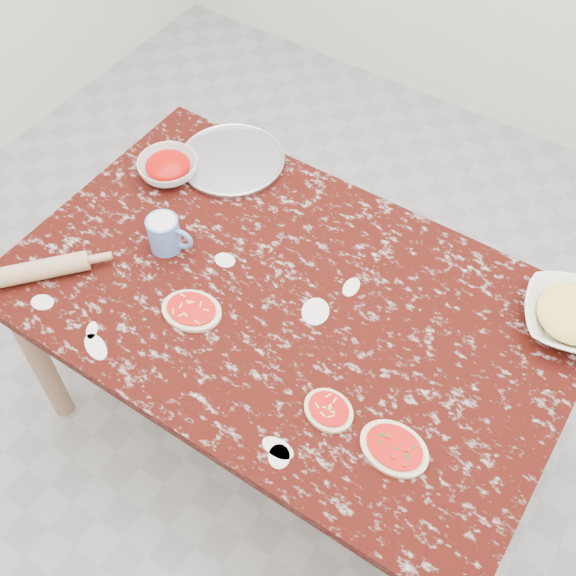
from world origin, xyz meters
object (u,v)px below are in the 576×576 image
at_px(sauce_bowl, 168,168).
at_px(rolling_pin, 37,270).
at_px(worktable, 288,315).
at_px(flour_mug, 165,234).
at_px(pizza_tray, 232,161).
at_px(cheese_bowl, 572,318).

relative_size(sauce_bowl, rolling_pin, 0.66).
distance_m(worktable, flour_mug, 0.44).
distance_m(worktable, pizza_tray, 0.60).
bearing_deg(flour_mug, rolling_pin, -128.68).
bearing_deg(rolling_pin, worktable, 27.22).
relative_size(worktable, pizza_tray, 4.64).
xyz_separation_m(pizza_tray, rolling_pin, (-0.18, -0.70, 0.02)).
bearing_deg(pizza_tray, flour_mug, -81.94).
bearing_deg(worktable, sauce_bowl, 161.13).
distance_m(pizza_tray, sauce_bowl, 0.21).
xyz_separation_m(worktable, cheese_bowl, (0.70, 0.35, 0.12)).
relative_size(cheese_bowl, rolling_pin, 0.92).
relative_size(pizza_tray, flour_mug, 2.41).
xyz_separation_m(pizza_tray, cheese_bowl, (1.17, -0.02, 0.03)).
xyz_separation_m(worktable, pizza_tray, (-0.47, 0.37, 0.09)).
relative_size(worktable, flour_mug, 11.19).
bearing_deg(sauce_bowl, flour_mug, -51.56).
distance_m(cheese_bowl, rolling_pin, 1.51).
relative_size(pizza_tray, sauce_bowl, 1.77).
xyz_separation_m(cheese_bowl, rolling_pin, (-1.35, -0.69, -0.00)).
distance_m(worktable, rolling_pin, 0.74).
height_order(worktable, flour_mug, flour_mug).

